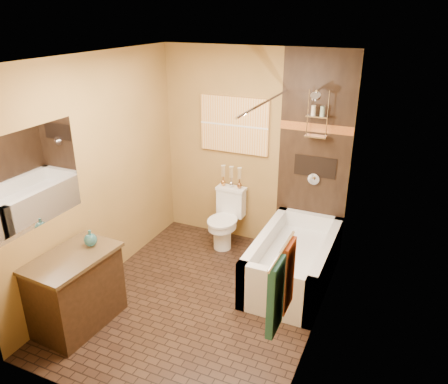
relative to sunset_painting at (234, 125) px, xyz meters
The scene contains 23 objects.
floor 2.15m from the sunset_painting, 80.71° to the right, with size 3.00×3.00×0.00m, color black.
wall_left 1.78m from the sunset_painting, 123.02° to the right, with size 0.02×3.00×2.50m, color #A47A3F.
wall_right 2.08m from the sunset_painting, 45.66° to the right, with size 0.02×3.00×2.50m, color #A47A3F.
wall_back 0.39m from the sunset_painting, ahead, with size 2.40×0.02×2.50m, color #A47A3F.
wall_front 3.00m from the sunset_painting, 85.36° to the right, with size 2.40×0.02×2.50m, color #A47A3F.
ceiling 1.77m from the sunset_painting, 80.71° to the right, with size 3.00×3.00×0.00m, color silver.
alcove_tile_back 1.06m from the sunset_painting, ahead, with size 0.85×0.01×2.50m, color black.
alcove_tile_right 1.63m from the sunset_painting, 26.89° to the right, with size 0.01×1.50×2.50m, color black.
mosaic_band_back 1.02m from the sunset_painting, ahead, with size 0.85×0.01×0.10m, color #99451B.
mosaic_band_right 1.60m from the sunset_painting, 27.06° to the right, with size 0.01×1.50×0.10m, color #99451B.
alcove_niche 1.12m from the sunset_painting, ahead, with size 0.50×0.01×0.25m, color black.
shower_fixtures 1.05m from the sunset_painting, ahead, with size 0.24×0.33×1.16m.
curtain_rod 1.08m from the sunset_painting, 48.50° to the right, with size 0.03×0.03×1.55m, color silver.
towel_bar 2.88m from the sunset_painting, 61.14° to the right, with size 0.02×0.02×0.55m, color silver.
towel_teal 3.02m from the sunset_painting, 62.17° to the right, with size 0.05×0.22×0.52m, color #1F5369.
towel_rust 2.80m from the sunset_painting, 59.67° to the right, with size 0.05×0.22×0.52m, color maroon.
sunset_painting is the anchor object (origin of this frame).
vanity_mirror 2.47m from the sunset_painting, 112.50° to the right, with size 0.01×1.00×0.90m, color white.
bathtub 1.84m from the sunset_painting, 34.85° to the right, with size 0.80×1.50×0.55m.
toilet 1.20m from the sunset_painting, 90.00° to the right, with size 0.38×0.56×0.75m.
vanity 2.65m from the sunset_painting, 106.64° to the right, with size 0.59×0.90×0.77m.
teal_bottle 2.26m from the sunset_painting, 107.12° to the right, with size 0.13×0.13×0.20m, color #226167, non-canonical shape.
bud_vases 0.65m from the sunset_painting, 90.00° to the right, with size 0.28×0.06×0.28m.
Camera 1 is at (1.80, -3.43, 2.89)m, focal length 35.00 mm.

